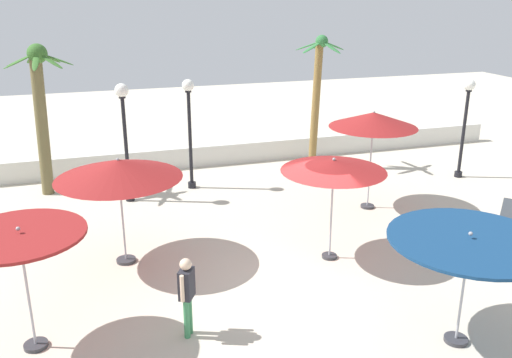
% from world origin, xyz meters
% --- Properties ---
extents(ground_plane, '(56.00, 56.00, 0.00)m').
position_xyz_m(ground_plane, '(0.00, 0.00, 0.00)').
color(ground_plane, beige).
extents(boundary_wall, '(25.20, 0.30, 0.80)m').
position_xyz_m(boundary_wall, '(0.00, 9.29, 0.40)').
color(boundary_wall, silver).
rests_on(boundary_wall, ground_plane).
extents(patio_umbrella_0, '(3.01, 3.01, 2.37)m').
position_xyz_m(patio_umbrella_0, '(2.04, -3.45, 2.13)').
color(patio_umbrella_0, '#333338').
rests_on(patio_umbrella_0, ground_plane).
extents(patio_umbrella_1, '(2.40, 2.40, 2.55)m').
position_xyz_m(patio_umbrella_1, '(-5.88, -1.15, 2.27)').
color(patio_umbrella_1, '#333338').
rests_on(patio_umbrella_1, ground_plane).
extents(patio_umbrella_2, '(3.08, 3.08, 2.77)m').
position_xyz_m(patio_umbrella_2, '(-3.89, 1.94, 2.48)').
color(patio_umbrella_2, '#333338').
rests_on(patio_umbrella_2, ground_plane).
extents(patio_umbrella_3, '(2.62, 2.62, 2.71)m').
position_xyz_m(patio_umbrella_3, '(1.16, 0.58, 2.49)').
color(patio_umbrella_3, '#333338').
rests_on(patio_umbrella_3, ground_plane).
extents(patio_umbrella_4, '(2.69, 2.69, 3.14)m').
position_xyz_m(patio_umbrella_4, '(3.78, 3.40, 2.85)').
color(patio_umbrella_4, '#333338').
rests_on(patio_umbrella_4, ground_plane).
extents(palm_tree_0, '(1.97, 2.01, 5.04)m').
position_xyz_m(palm_tree_0, '(3.83, 7.80, 3.07)').
color(palm_tree_0, olive).
rests_on(palm_tree_0, ground_plane).
extents(palm_tree_1, '(2.13, 2.11, 5.00)m').
position_xyz_m(palm_tree_1, '(-5.89, 7.83, 3.07)').
color(palm_tree_1, brown).
rests_on(palm_tree_1, ground_plane).
extents(lamp_post_0, '(0.41, 0.41, 3.62)m').
position_xyz_m(lamp_post_0, '(8.47, 5.11, 2.39)').
color(lamp_post_0, black).
rests_on(lamp_post_0, ground_plane).
extents(lamp_post_1, '(0.40, 0.40, 3.80)m').
position_xyz_m(lamp_post_1, '(-1.21, 6.92, 2.49)').
color(lamp_post_1, black).
rests_on(lamp_post_1, ground_plane).
extents(lamp_post_2, '(0.43, 0.43, 3.86)m').
position_xyz_m(lamp_post_2, '(-3.39, 6.29, 2.62)').
color(lamp_post_2, black).
rests_on(lamp_post_2, ground_plane).
extents(lounge_chair_0, '(1.77, 1.67, 0.84)m').
position_xyz_m(lounge_chair_0, '(6.44, 0.25, 0.39)').
color(lounge_chair_0, '#B7B7BC').
rests_on(lounge_chair_0, ground_plane).
extents(guest_0, '(0.39, 0.50, 1.71)m').
position_xyz_m(guest_0, '(-2.96, -1.66, 1.04)').
color(guest_0, '#3F8C59').
rests_on(guest_0, ground_plane).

